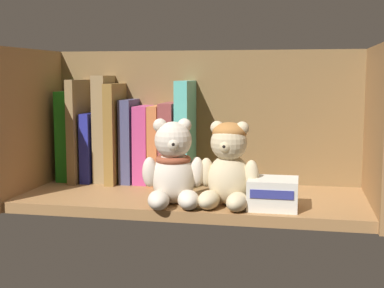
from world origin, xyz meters
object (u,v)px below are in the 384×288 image
at_px(book_0, 71,135).
at_px(book_4, 119,133).
at_px(book_5, 131,141).
at_px(book_7, 159,144).
at_px(teddy_bear_smaller, 228,166).
at_px(book_2, 94,146).
at_px(teddy_bear_larger, 173,168).
at_px(book_1, 83,130).
at_px(book_9, 187,133).
at_px(book_6, 145,144).
at_px(book_8, 172,143).
at_px(small_product_box, 273,194).
at_px(book_3, 106,128).

height_order(book_0, book_4, book_4).
xyz_separation_m(book_5, book_7, (0.06, 0.00, -0.01)).
height_order(book_0, teddy_bear_smaller, book_0).
bearing_deg(book_2, teddy_bear_larger, -40.03).
bearing_deg(book_1, book_9, 0.00).
relative_size(book_2, book_6, 0.90).
xyz_separation_m(book_0, book_8, (0.23, 0.00, -0.01)).
bearing_deg(book_0, book_5, 0.00).
bearing_deg(book_5, teddy_bear_smaller, -36.82).
xyz_separation_m(book_1, teddy_bear_larger, (0.25, -0.19, -0.05)).
xyz_separation_m(book_2, book_4, (0.06, 0.00, 0.03)).
bearing_deg(book_7, teddy_bear_larger, -67.79).
bearing_deg(book_6, book_9, 0.00).
height_order(book_5, small_product_box, book_5).
relative_size(book_5, teddy_bear_smaller, 1.19).
bearing_deg(book_3, book_6, 0.00).
distance_m(book_3, book_9, 0.18).
distance_m(book_7, small_product_box, 0.32).
relative_size(book_1, teddy_bear_larger, 1.43).
bearing_deg(book_6, teddy_bear_larger, -60.38).
relative_size(book_6, teddy_bear_larger, 1.07).
xyz_separation_m(book_1, book_6, (0.14, 0.00, -0.03)).
height_order(book_1, book_9, book_1).
relative_size(book_7, book_9, 0.76).
xyz_separation_m(book_3, teddy_bear_larger, (0.20, -0.19, -0.05)).
relative_size(book_2, book_4, 0.70).
bearing_deg(book_0, book_4, 0.00).
bearing_deg(book_4, teddy_bear_smaller, -33.86).
bearing_deg(book_1, book_4, 0.00).
bearing_deg(small_product_box, book_7, 143.99).
xyz_separation_m(book_3, teddy_bear_smaller, (0.30, -0.18, -0.04)).
relative_size(book_0, book_6, 1.18).
bearing_deg(teddy_bear_larger, book_0, 145.76).
distance_m(book_1, teddy_bear_smaller, 0.40).
relative_size(book_2, book_7, 0.90).
distance_m(book_0, book_4, 0.11).
height_order(book_2, book_5, book_5).
bearing_deg(book_2, book_5, 0.00).
distance_m(book_5, teddy_bear_smaller, 0.30).
relative_size(book_1, book_7, 1.33).
bearing_deg(book_0, book_9, 0.00).
distance_m(book_3, book_7, 0.13).
relative_size(book_8, book_9, 0.79).
xyz_separation_m(book_1, book_5, (0.11, 0.00, -0.02)).
distance_m(book_3, book_6, 0.10).
bearing_deg(book_5, small_product_box, -30.23).
height_order(teddy_bear_larger, small_product_box, teddy_bear_larger).
relative_size(book_2, small_product_box, 1.75).
xyz_separation_m(book_3, book_4, (0.03, 0.00, -0.01)).
xyz_separation_m(book_0, book_6, (0.17, 0.00, -0.02)).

